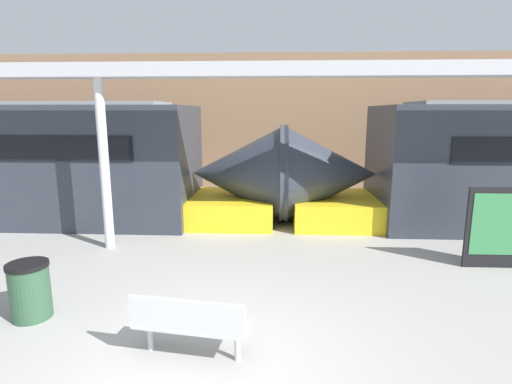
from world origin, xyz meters
TOP-DOWN VIEW (x-y plane):
  - ground_plane at (0.00, 0.00)m, footprint 60.00×60.00m
  - station_wall at (0.00, 10.82)m, footprint 56.00×0.20m
  - bench_near at (-0.23, 0.31)m, footprint 1.45×0.64m
  - trash_bin at (-2.74, 1.18)m, footprint 0.57×0.57m
  - poster_board at (4.95, 3.47)m, footprint 1.14×0.07m
  - support_column_near at (-2.86, 4.24)m, footprint 0.20×0.20m
  - canopy_beam at (-2.86, 4.24)m, footprint 28.00×0.60m

SIDE VIEW (x-z plane):
  - ground_plane at x=0.00m, z-range 0.00..0.00m
  - trash_bin at x=-2.74m, z-range 0.00..0.84m
  - bench_near at x=-0.23m, z-range 0.07..0.88m
  - poster_board at x=4.95m, z-range 0.01..1.57m
  - support_column_near at x=-2.86m, z-range 0.00..3.61m
  - station_wall at x=0.00m, z-range 0.00..5.00m
  - canopy_beam at x=-2.86m, z-range 3.61..3.89m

